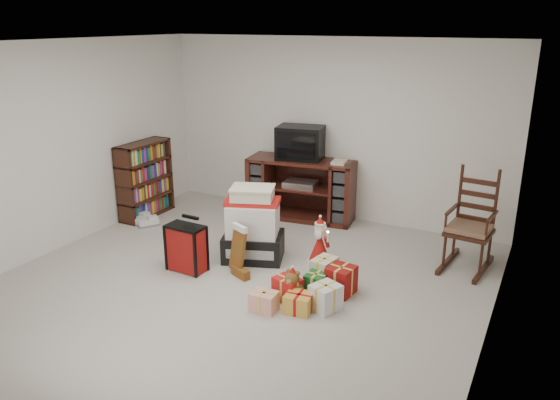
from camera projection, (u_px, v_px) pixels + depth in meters
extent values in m
cube|color=#BAB4AB|center=(239.00, 285.00, 5.87)|extent=(5.00, 5.00, 0.01)
cube|color=white|center=(233.00, 43.00, 5.08)|extent=(5.00, 5.00, 0.01)
cube|color=silver|center=(331.00, 130.00, 7.58)|extent=(5.00, 0.01, 2.50)
cube|color=silver|center=(22.00, 268.00, 3.37)|extent=(5.00, 0.01, 2.50)
cube|color=silver|center=(60.00, 147.00, 6.57)|extent=(0.01, 5.00, 2.50)
cube|color=silver|center=(501.00, 211.00, 4.38)|extent=(0.01, 5.00, 2.50)
cube|color=#4C1D15|center=(301.00, 189.00, 7.72)|extent=(1.56, 0.72, 0.86)
cube|color=#B6B6B8|center=(300.00, 184.00, 7.67)|extent=(0.49, 0.38, 0.09)
cube|color=#39160F|center=(145.00, 180.00, 7.77)|extent=(0.29, 0.88, 1.08)
cube|color=#39160F|center=(469.00, 232.00, 6.13)|extent=(0.52, 0.51, 0.05)
cube|color=#8F6E4E|center=(470.00, 228.00, 6.12)|extent=(0.48, 0.47, 0.06)
cube|color=#39160F|center=(476.00, 194.00, 6.19)|extent=(0.41, 0.10, 0.73)
cube|color=#39160F|center=(465.00, 265.00, 6.26)|extent=(0.56, 0.84, 0.06)
cube|color=black|center=(253.00, 246.00, 6.46)|extent=(0.82, 0.71, 0.31)
cube|color=silver|center=(253.00, 219.00, 6.35)|extent=(0.70, 0.62, 0.38)
cube|color=red|center=(253.00, 201.00, 6.28)|extent=(0.70, 0.53, 0.06)
cube|color=beige|center=(253.00, 194.00, 6.25)|extent=(0.56, 0.50, 0.12)
cube|color=maroon|center=(186.00, 248.00, 6.11)|extent=(0.42, 0.23, 0.55)
cube|color=black|center=(190.00, 217.00, 6.08)|extent=(0.22, 0.04, 0.03)
ellipsoid|color=brown|center=(293.00, 290.00, 5.51)|extent=(0.22, 0.19, 0.23)
sphere|color=brown|center=(292.00, 279.00, 5.44)|extent=(0.15, 0.15, 0.15)
cone|color=#9E1411|center=(320.00, 248.00, 6.31)|extent=(0.27, 0.27, 0.39)
sphere|color=beige|center=(320.00, 229.00, 6.23)|extent=(0.13, 0.13, 0.13)
cone|color=#9E1411|center=(320.00, 220.00, 6.20)|extent=(0.12, 0.12, 0.10)
cylinder|color=silver|center=(328.00, 237.00, 6.09)|extent=(0.02, 0.02, 0.12)
cone|color=#9E1411|center=(247.00, 230.00, 6.90)|extent=(0.25, 0.25, 0.36)
sphere|color=beige|center=(247.00, 213.00, 6.83)|extent=(0.12, 0.12, 0.12)
cone|color=#9E1411|center=(247.00, 206.00, 6.80)|extent=(0.11, 0.11, 0.09)
cylinder|color=silver|center=(252.00, 220.00, 6.70)|extent=(0.02, 0.02, 0.11)
cube|color=white|center=(140.00, 220.00, 7.60)|extent=(0.16, 0.29, 0.10)
cube|color=white|center=(150.00, 222.00, 7.52)|extent=(0.25, 0.30, 0.10)
cube|color=red|center=(287.00, 289.00, 5.50)|extent=(0.24, 0.24, 0.24)
cube|color=#165A21|center=(313.00, 284.00, 5.62)|extent=(0.24, 0.24, 0.24)
cube|color=gold|center=(302.00, 300.00, 5.28)|extent=(0.24, 0.24, 0.24)
cube|color=white|center=(267.00, 302.00, 5.25)|extent=(0.24, 0.24, 0.24)
cube|color=silver|center=(327.00, 296.00, 5.36)|extent=(0.24, 0.24, 0.24)
cube|color=maroon|center=(337.00, 280.00, 5.70)|extent=(0.24, 0.24, 0.24)
cube|color=beige|center=(318.00, 274.00, 5.84)|extent=(0.24, 0.24, 0.24)
cube|color=black|center=(300.00, 143.00, 7.56)|extent=(0.69, 0.55, 0.46)
cube|color=black|center=(293.00, 146.00, 7.37)|extent=(0.52, 0.12, 0.37)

